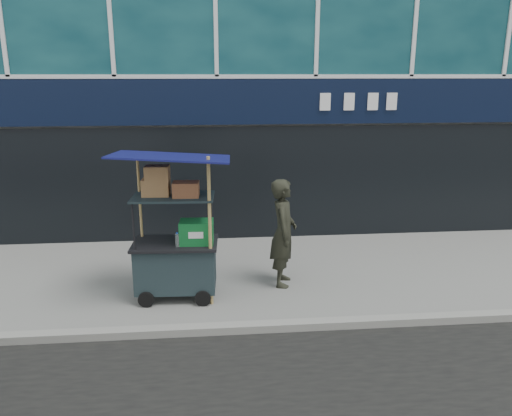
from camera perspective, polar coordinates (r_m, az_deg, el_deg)
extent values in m
plane|color=slate|center=(7.29, -3.41, -13.25)|extent=(80.00, 80.00, 0.00)
cube|color=gray|center=(7.09, -3.36, -13.60)|extent=(80.00, 0.18, 0.12)
cube|color=black|center=(10.29, -4.44, 11.97)|extent=(15.68, 0.06, 0.90)
cube|color=black|center=(10.56, -4.25, 2.73)|extent=(15.68, 0.04, 2.40)
cube|color=black|center=(8.05, -9.11, -6.57)|extent=(1.27, 0.78, 0.72)
cylinder|color=black|center=(7.92, -12.45, -10.20)|extent=(0.25, 0.06, 0.25)
cylinder|color=black|center=(7.82, -6.10, -10.26)|extent=(0.25, 0.06, 0.25)
cube|color=black|center=(7.92, -9.23, -4.01)|extent=(1.35, 0.86, 0.04)
cylinder|color=black|center=(7.60, -13.84, -2.18)|extent=(0.03, 0.03, 0.77)
cylinder|color=black|center=(7.46, -5.29, -2.12)|extent=(0.03, 0.03, 0.77)
cylinder|color=black|center=(8.18, -13.03, -0.89)|extent=(0.03, 0.03, 0.77)
cylinder|color=black|center=(8.05, -5.10, -0.81)|extent=(0.03, 0.03, 0.77)
cube|color=black|center=(7.70, -9.46, 1.26)|extent=(1.27, 0.78, 0.03)
cylinder|color=#AB824D|center=(7.49, -5.27, -2.87)|extent=(0.05, 0.05, 2.31)
cylinder|color=#AB824D|center=(8.23, -12.96, -1.93)|extent=(0.04, 0.04, 2.21)
cube|color=#0E114F|center=(7.58, -9.66, 5.79)|extent=(1.80, 1.31, 0.20)
cube|color=#0F622A|center=(7.77, -6.80, -2.73)|extent=(0.53, 0.38, 0.36)
cylinder|color=silver|center=(7.68, -8.98, -3.65)|extent=(0.07, 0.07, 0.21)
cylinder|color=blue|center=(7.64, -9.01, -2.84)|extent=(0.03, 0.03, 0.02)
cube|color=#905D3D|center=(7.76, -11.35, 2.36)|extent=(0.43, 0.33, 0.26)
cube|color=olive|center=(7.60, -8.01, 2.13)|extent=(0.40, 0.31, 0.23)
cube|color=#905D3D|center=(7.69, -11.23, 4.01)|extent=(0.37, 0.28, 0.21)
imported|color=black|center=(8.30, 3.14, -2.83)|extent=(0.55, 0.73, 1.82)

